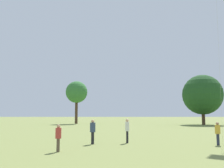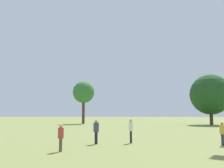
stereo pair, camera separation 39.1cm
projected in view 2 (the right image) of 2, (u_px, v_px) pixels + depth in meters
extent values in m
cylinder|color=brown|center=(61.00, 145.00, 15.02)|extent=(0.25, 0.25, 0.76)
cylinder|color=#B23833|center=(61.00, 133.00, 15.10)|extent=(0.46, 0.46, 0.60)
sphere|color=tan|center=(61.00, 126.00, 15.14)|extent=(0.20, 0.20, 0.20)
cylinder|color=black|center=(96.00, 138.00, 18.66)|extent=(0.30, 0.30, 0.85)
cylinder|color=#334260|center=(96.00, 127.00, 18.74)|extent=(0.55, 0.55, 0.67)
sphere|color=tan|center=(96.00, 121.00, 18.79)|extent=(0.23, 0.23, 0.23)
cylinder|color=black|center=(131.00, 137.00, 19.28)|extent=(0.23, 0.23, 0.87)
cylinder|color=silver|center=(131.00, 126.00, 19.37)|extent=(0.42, 0.42, 0.69)
sphere|color=#DBAD89|center=(131.00, 120.00, 19.42)|extent=(0.24, 0.24, 0.24)
cylinder|color=#282D42|center=(223.00, 140.00, 17.79)|extent=(0.24, 0.24, 0.77)
cylinder|color=gold|center=(222.00, 130.00, 17.86)|extent=(0.44, 0.44, 0.61)
sphere|color=#A37556|center=(222.00, 124.00, 17.91)|extent=(0.21, 0.21, 0.21)
cylinder|color=#473323|center=(83.00, 111.00, 54.56)|extent=(0.57, 0.57, 5.33)
sphere|color=#337033|center=(84.00, 92.00, 54.99)|extent=(4.54, 4.54, 4.54)
cylinder|color=#473323|center=(211.00, 115.00, 49.39)|extent=(0.63, 0.63, 3.63)
sphere|color=#1E471E|center=(210.00, 94.00, 49.82)|extent=(7.67, 7.67, 7.67)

